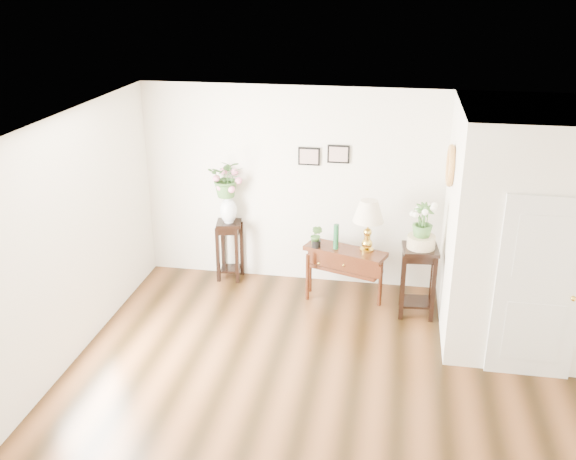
% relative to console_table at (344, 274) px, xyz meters
% --- Properties ---
extents(floor, '(6.00, 5.50, 0.02)m').
position_rel_console_table_xyz_m(floor, '(0.07, -2.22, -0.37)').
color(floor, brown).
rests_on(floor, ground).
extents(ceiling, '(6.00, 5.50, 0.02)m').
position_rel_console_table_xyz_m(ceiling, '(0.07, -2.22, 2.43)').
color(ceiling, white).
rests_on(ceiling, ground).
extents(wall_back, '(6.00, 0.02, 2.80)m').
position_rel_console_table_xyz_m(wall_back, '(0.07, 0.53, 1.03)').
color(wall_back, silver).
rests_on(wall_back, ground).
extents(wall_left, '(0.02, 5.50, 2.80)m').
position_rel_console_table_xyz_m(wall_left, '(-2.93, -2.22, 1.03)').
color(wall_left, silver).
rests_on(wall_left, ground).
extents(partition, '(1.80, 1.95, 2.80)m').
position_rel_console_table_xyz_m(partition, '(2.17, -0.45, 1.03)').
color(partition, silver).
rests_on(partition, floor).
extents(door, '(0.90, 0.05, 2.10)m').
position_rel_console_table_xyz_m(door, '(2.17, -1.45, 0.68)').
color(door, silver).
rests_on(door, floor).
extents(art_print_left, '(0.30, 0.02, 0.25)m').
position_rel_console_table_xyz_m(art_print_left, '(-0.58, 0.51, 1.48)').
color(art_print_left, black).
rests_on(art_print_left, wall_back).
extents(art_print_right, '(0.30, 0.02, 0.25)m').
position_rel_console_table_xyz_m(art_print_right, '(-0.18, 0.51, 1.53)').
color(art_print_right, black).
rests_on(art_print_right, wall_back).
extents(wall_ornament, '(0.07, 0.51, 0.51)m').
position_rel_console_table_xyz_m(wall_ornament, '(1.23, -0.32, 1.68)').
color(wall_ornament, tan).
rests_on(wall_ornament, partition).
extents(console_table, '(1.16, 0.70, 0.73)m').
position_rel_console_table_xyz_m(console_table, '(0.00, 0.00, 0.00)').
color(console_table, '#3E1F10').
rests_on(console_table, floor).
extents(table_lamp, '(0.46, 0.46, 0.72)m').
position_rel_console_table_xyz_m(table_lamp, '(0.28, 0.00, 0.72)').
color(table_lamp, gold).
rests_on(table_lamp, console_table).
extents(green_vase, '(0.09, 0.09, 0.35)m').
position_rel_console_table_xyz_m(green_vase, '(-0.13, 0.00, 0.54)').
color(green_vase, '#194E2B').
rests_on(green_vase, console_table).
extents(potted_plant, '(0.21, 0.19, 0.31)m').
position_rel_console_table_xyz_m(potted_plant, '(-0.39, 0.00, 0.52)').
color(potted_plant, '#38642B').
rests_on(potted_plant, console_table).
extents(plant_stand_a, '(0.40, 0.40, 0.88)m').
position_rel_console_table_xyz_m(plant_stand_a, '(-1.70, 0.35, 0.07)').
color(plant_stand_a, black).
rests_on(plant_stand_a, floor).
extents(porcelain_vase, '(0.25, 0.25, 0.42)m').
position_rel_console_table_xyz_m(porcelain_vase, '(-1.70, 0.35, 0.74)').
color(porcelain_vase, silver).
rests_on(porcelain_vase, plant_stand_a).
extents(lily_arrangement, '(0.52, 0.45, 0.55)m').
position_rel_console_table_xyz_m(lily_arrangement, '(-1.70, 0.35, 1.19)').
color(lily_arrangement, '#38642B').
rests_on(lily_arrangement, porcelain_vase).
extents(plant_stand_b, '(0.48, 0.48, 0.94)m').
position_rel_console_table_xyz_m(plant_stand_b, '(0.97, -0.25, 0.10)').
color(plant_stand_b, black).
rests_on(plant_stand_b, floor).
extents(ceramic_bowl, '(0.46, 0.46, 0.16)m').
position_rel_console_table_xyz_m(ceramic_bowl, '(0.97, -0.25, 0.65)').
color(ceramic_bowl, beige).
rests_on(ceramic_bowl, plant_stand_b).
extents(narcissus, '(0.32, 0.32, 0.46)m').
position_rel_console_table_xyz_m(narcissus, '(0.97, -0.25, 0.92)').
color(narcissus, '#38642B').
rests_on(narcissus, ceramic_bowl).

